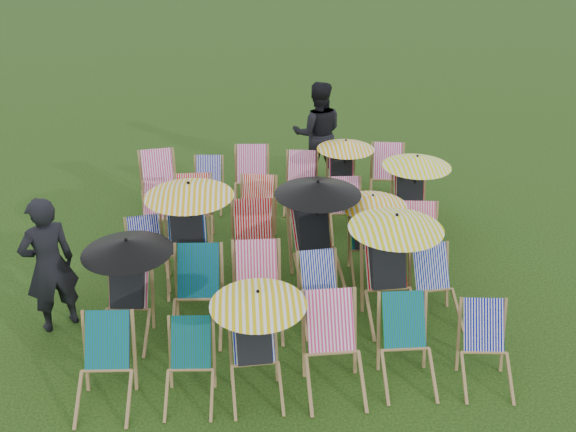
{
  "coord_description": "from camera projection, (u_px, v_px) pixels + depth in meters",
  "views": [
    {
      "loc": [
        -0.53,
        -7.72,
        4.94
      ],
      "look_at": [
        0.09,
        0.19,
        0.9
      ],
      "focal_mm": 40.0,
      "sensor_mm": 36.0,
      "label": 1
    }
  ],
  "objects": [
    {
      "name": "deckchair_8",
      "position": [
        257.0,
        292.0,
        7.94
      ],
      "size": [
        0.67,
        0.93,
        1.0
      ],
      "rotation": [
        0.0,
        0.0,
        -0.02
      ],
      "color": "olive",
      "rests_on": "ground"
    },
    {
      "name": "deckchair_7",
      "position": [
        197.0,
        296.0,
        7.87
      ],
      "size": [
        0.7,
        0.95,
        1.0
      ],
      "rotation": [
        0.0,
        0.0,
        -0.05
      ],
      "color": "olive",
      "rests_on": "ground"
    },
    {
      "name": "deckchair_22",
      "position": [
        347.0,
        211.0,
        10.12
      ],
      "size": [
        0.59,
        0.8,
        0.85
      ],
      "rotation": [
        0.0,
        0.0,
        -0.03
      ],
      "color": "olive",
      "rests_on": "ground"
    },
    {
      "name": "deckchair_15",
      "position": [
        316.0,
        229.0,
        8.88
      ],
      "size": [
        1.2,
        1.3,
        1.42
      ],
      "rotation": [
        0.0,
        0.0,
        0.19
      ],
      "color": "olive",
      "rests_on": "ground"
    },
    {
      "name": "deckchair_28",
      "position": [
        343.0,
        172.0,
        11.01
      ],
      "size": [
        0.98,
        1.03,
        1.16
      ],
      "rotation": [
        0.0,
        0.0,
        -0.07
      ],
      "color": "olive",
      "rests_on": "ground"
    },
    {
      "name": "deckchair_26",
      "position": [
        251.0,
        179.0,
        11.05
      ],
      "size": [
        0.7,
        0.94,
        0.98
      ],
      "rotation": [
        0.0,
        0.0,
        -0.06
      ],
      "color": "olive",
      "rests_on": "ground"
    },
    {
      "name": "ground",
      "position": [
        283.0,
        278.0,
        9.14
      ],
      "size": [
        100.0,
        100.0,
        0.0
      ],
      "primitive_type": "plane",
      "color": "black",
      "rests_on": "ground"
    },
    {
      "name": "deckchair_4",
      "position": [
        408.0,
        346.0,
        7.06
      ],
      "size": [
        0.61,
        0.85,
        0.91
      ],
      "rotation": [
        0.0,
        0.0,
        -0.01
      ],
      "color": "olive",
      "rests_on": "ground"
    },
    {
      "name": "deckchair_13",
      "position": [
        188.0,
        232.0,
        8.78
      ],
      "size": [
        1.21,
        1.28,
        1.44
      ],
      "rotation": [
        0.0,
        0.0,
        0.07
      ],
      "color": "olive",
      "rests_on": "ground"
    },
    {
      "name": "deckchair_3",
      "position": [
        334.0,
        350.0,
        6.94
      ],
      "size": [
        0.69,
        0.94,
        1.0
      ],
      "rotation": [
        0.0,
        0.0,
        0.03
      ],
      "color": "olive",
      "rests_on": "ground"
    },
    {
      "name": "deckchair_29",
      "position": [
        388.0,
        176.0,
        11.2
      ],
      "size": [
        0.76,
        0.96,
        0.95
      ],
      "rotation": [
        0.0,
        0.0,
        -0.16
      ],
      "color": "olive",
      "rests_on": "ground"
    },
    {
      "name": "deckchair_11",
      "position": [
        436.0,
        287.0,
        8.15
      ],
      "size": [
        0.64,
        0.85,
        0.87
      ],
      "rotation": [
        0.0,
        0.0,
        0.09
      ],
      "color": "olive",
      "rests_on": "ground"
    },
    {
      "name": "deckchair_23",
      "position": [
        412.0,
        194.0,
        10.09
      ],
      "size": [
        1.07,
        1.13,
        1.27
      ],
      "rotation": [
        0.0,
        0.0,
        -0.08
      ],
      "color": "olive",
      "rests_on": "ground"
    },
    {
      "name": "person_left",
      "position": [
        49.0,
        265.0,
        7.76
      ],
      "size": [
        0.78,
        0.71,
        1.78
      ],
      "primitive_type": "imported",
      "rotation": [
        0.0,
        0.0,
        3.71
      ],
      "color": "black",
      "rests_on": "ground"
    },
    {
      "name": "deckchair_16",
      "position": [
        369.0,
        233.0,
        9.08
      ],
      "size": [
        0.97,
        1.01,
        1.15
      ],
      "rotation": [
        0.0,
        0.0,
        -0.02
      ],
      "color": "olive",
      "rests_on": "ground"
    },
    {
      "name": "deckchair_14",
      "position": [
        254.0,
        245.0,
        8.99
      ],
      "size": [
        0.67,
        0.94,
        1.01
      ],
      "rotation": [
        0.0,
        0.0,
        0.0
      ],
      "color": "olive",
      "rests_on": "ground"
    },
    {
      "name": "deckchair_25",
      "position": [
        208.0,
        185.0,
        11.01
      ],
      "size": [
        0.61,
        0.8,
        0.83
      ],
      "rotation": [
        0.0,
        0.0,
        -0.08
      ],
      "color": "olive",
      "rests_on": "ground"
    },
    {
      "name": "deckchair_20",
      "position": [
        256.0,
        213.0,
        9.95
      ],
      "size": [
        0.76,
        0.95,
        0.94
      ],
      "rotation": [
        0.0,
        0.0,
        -0.17
      ],
      "color": "olive",
      "rests_on": "ground"
    },
    {
      "name": "deckchair_12",
      "position": [
        147.0,
        254.0,
        8.91
      ],
      "size": [
        0.69,
        0.87,
        0.85
      ],
      "rotation": [
        0.0,
        0.0,
        0.18
      ],
      "color": "olive",
      "rests_on": "ground"
    },
    {
      "name": "deckchair_5",
      "position": [
        487.0,
        350.0,
        7.05
      ],
      "size": [
        0.65,
        0.84,
        0.86
      ],
      "rotation": [
        0.0,
        0.0,
        -0.11
      ],
      "color": "olive",
      "rests_on": "ground"
    },
    {
      "name": "deckchair_19",
      "position": [
        193.0,
        213.0,
        9.91
      ],
      "size": [
        0.64,
        0.9,
        0.97
      ],
      "rotation": [
        0.0,
        0.0,
        -0.0
      ],
      "color": "olive",
      "rests_on": "ground"
    },
    {
      "name": "deckchair_1",
      "position": [
        189.0,
        368.0,
        6.81
      ],
      "size": [
        0.59,
        0.79,
        0.82
      ],
      "rotation": [
        0.0,
        0.0,
        -0.06
      ],
      "color": "olive",
      "rests_on": "ground"
    },
    {
      "name": "deckchair_6",
      "position": [
        126.0,
        288.0,
        7.7
      ],
      "size": [
        1.08,
        1.14,
        1.28
      ],
      "rotation": [
        0.0,
        0.0,
        -0.1
      ],
      "color": "olive",
      "rests_on": "ground"
    },
    {
      "name": "deckchair_27",
      "position": [
        301.0,
        183.0,
        11.0
      ],
      "size": [
        0.72,
        0.91,
        0.91
      ],
      "rotation": [
        0.0,
        0.0,
        -0.15
      ],
      "color": "olive",
      "rests_on": "ground"
    },
    {
      "name": "deckchair_24",
      "position": [
        159.0,
        186.0,
        10.8
      ],
      "size": [
        0.78,
        1.0,
        0.99
      ],
      "rotation": [
        0.0,
        0.0,
        0.15
      ],
      "color": "olive",
      "rests_on": "ground"
    },
    {
      "name": "deckchair_17",
      "position": [
        421.0,
        241.0,
        9.18
      ],
      "size": [
        0.69,
        0.89,
        0.9
      ],
      "rotation": [
        0.0,
        0.0,
        -0.12
      ],
      "color": "olive",
      "rests_on": "ground"
    },
    {
      "name": "deckchair_10",
      "position": [
        392.0,
        266.0,
        8.02
      ],
      "size": [
        1.18,
        1.24,
        1.4
      ],
      "rotation": [
        0.0,
        0.0,
        0.06
      ],
      "color": "olive",
      "rests_on": "ground"
    },
    {
      "name": "deckchair_21",
      "position": [
        305.0,
        214.0,
        10.05
      ],
      "size": [
        0.55,
        0.76,
        0.82
      ],
      "rotation": [
        0.0,
        0.0,
        -0.01
      ],
      "color": "olive",
      "rests_on": "ground"
    },
    {
      "name": "deckchair_9",
      "position": [
        322.0,
        293.0,
        8.05
      ],
      "size": [
        0.62,
        0.82,
        0.84
      ],
      "rotation": [
        0.0,
        0.0,
        0.09
      ],
      "color": "olive",
      "rests_on": "ground"
    },
    {
      "name": "person_rear",
      "position": [
        318.0,
        134.0,
        11.72
      ],
      "size": [
        0.98,
        0.78,
        1.93
      ],
      "primitive_type": "imported",
      "rotation": [
        0.0,
        0.0,
        3.09
      ],
      "color": "black",
      "rests_on": "ground"
    },
    {
      "name": "deckchair_18",
      "position": [
        155.0,
        216.0,
        9.93
      ],
      "size": [
        0.67,
        0.86,
        0.86
      ],
      "rotation": [
        0.0,
        0.0,
        -0.13
      ],
      "color": "olive",
      "rests_on": "ground"
    },
    {
      "name": "deckchair_0",
      "position": [
        104.0,
        368.0,
        6.74
      ],
      "size": [
        0.64,
        0.87,
        0.91
      ],
      "rotation": [
        0.0,
        0.0,
        -0.05
      ],
      "color": "olive",
      "rests_on": "ground"
    },
    {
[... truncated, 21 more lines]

